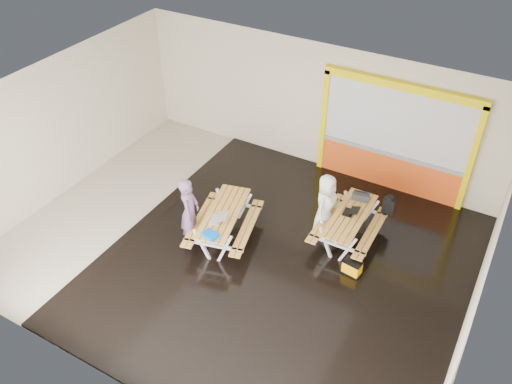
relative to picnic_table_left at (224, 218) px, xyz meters
The scene contains 14 objects.
room 1.21m from the picnic_table_left, 16.92° to the right, with size 10.02×8.02×3.52m.
deck 1.75m from the picnic_table_left, ahead, with size 7.50×7.98×0.05m, color black.
kiosk 4.68m from the picnic_table_left, 55.77° to the left, with size 3.88×0.16×3.00m.
picnic_table_left is the anchor object (origin of this frame).
picnic_table_right 2.84m from the picnic_table_left, 28.42° to the left, with size 1.35×1.96×0.78m.
person_left 0.79m from the picnic_table_left, 147.62° to the right, with size 0.63×0.41×1.73m, color #734F78.
person_right 2.34m from the picnic_table_left, 36.11° to the left, with size 0.75×0.49×1.54m, color white.
laptop_left 0.39m from the picnic_table_left, 79.28° to the right, with size 0.49×0.47×0.17m.
laptop_right 2.86m from the picnic_table_left, 29.39° to the left, with size 0.37×0.33×0.15m.
blue_pouch 0.88m from the picnic_table_left, 76.65° to the right, with size 0.32×0.23×0.10m, color blue.
toolbox 3.20m from the picnic_table_left, 38.51° to the left, with size 0.42×0.25×0.23m.
backpack 3.82m from the picnic_table_left, 35.42° to the left, with size 0.29×0.20×0.46m.
dark_case 2.48m from the picnic_table_left, 22.90° to the left, with size 0.35×0.26×0.13m, color black.
fluke_bag 3.04m from the picnic_table_left, ahead, with size 0.43×0.31×0.34m.
Camera 1 is at (4.79, -7.53, 8.38)m, focal length 37.33 mm.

